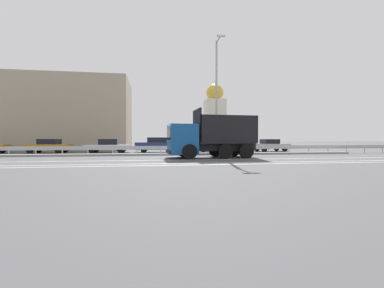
% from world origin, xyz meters
% --- Properties ---
extents(ground_plane, '(320.00, 320.00, 0.00)m').
position_xyz_m(ground_plane, '(0.00, 0.00, 0.00)').
color(ground_plane, '#4C4C4F').
extents(lane_strip_0, '(60.27, 0.16, 0.01)m').
position_xyz_m(lane_strip_0, '(2.66, -2.85, 0.00)').
color(lane_strip_0, silver).
rests_on(lane_strip_0, ground_plane).
extents(lane_strip_1, '(60.27, 0.16, 0.01)m').
position_xyz_m(lane_strip_1, '(2.66, -5.27, 0.00)').
color(lane_strip_1, silver).
rests_on(lane_strip_1, ground_plane).
extents(lane_strip_2, '(60.27, 0.16, 0.01)m').
position_xyz_m(lane_strip_2, '(2.66, -6.28, 0.00)').
color(lane_strip_2, silver).
rests_on(lane_strip_2, ground_plane).
extents(median_island, '(33.15, 1.10, 0.18)m').
position_xyz_m(median_island, '(0.00, 2.45, 0.09)').
color(median_island, gray).
rests_on(median_island, ground_plane).
extents(median_guardrail, '(60.27, 0.09, 0.78)m').
position_xyz_m(median_guardrail, '(-0.00, 3.30, 0.57)').
color(median_guardrail, '#9EA0A5').
rests_on(median_guardrail, ground_plane).
extents(dump_truck, '(6.63, 3.07, 3.57)m').
position_xyz_m(dump_truck, '(1.85, -1.10, 1.28)').
color(dump_truck, '#144C8C').
rests_on(dump_truck, ground_plane).
extents(median_road_sign, '(0.70, 0.16, 2.27)m').
position_xyz_m(median_road_sign, '(5.39, 2.45, 1.19)').
color(median_road_sign, white).
rests_on(median_road_sign, ground_plane).
extents(street_lamp_1, '(0.71, 1.87, 10.08)m').
position_xyz_m(street_lamp_1, '(3.89, 2.37, 5.49)').
color(street_lamp_1, '#ADADB2').
rests_on(street_lamp_1, ground_plane).
extents(parked_car_2, '(4.19, 2.08, 1.40)m').
position_xyz_m(parked_car_2, '(-11.93, 7.56, 0.71)').
color(parked_car_2, '#B27A14').
rests_on(parked_car_2, ground_plane).
extents(parked_car_3, '(4.55, 1.99, 1.40)m').
position_xyz_m(parked_car_3, '(-6.22, 7.56, 0.70)').
color(parked_car_3, silver).
rests_on(parked_car_3, ground_plane).
extents(parked_car_4, '(4.76, 2.04, 1.57)m').
position_xyz_m(parked_car_4, '(-1.14, 7.33, 0.79)').
color(parked_car_4, navy).
rests_on(parked_car_4, ground_plane).
extents(parked_car_5, '(4.50, 2.07, 1.56)m').
position_xyz_m(parked_car_5, '(5.12, 7.23, 0.78)').
color(parked_car_5, navy).
rests_on(parked_car_5, ground_plane).
extents(parked_car_6, '(4.11, 2.10, 1.39)m').
position_xyz_m(parked_car_6, '(11.45, 7.56, 0.70)').
color(parked_car_6, '#A3A3A8').
rests_on(parked_car_6, ground_plane).
extents(background_building_0, '(16.07, 8.87, 9.66)m').
position_xyz_m(background_building_0, '(-13.06, 18.02, 4.83)').
color(background_building_0, tan).
rests_on(background_building_0, ground_plane).
extents(church_tower, '(3.60, 3.60, 12.61)m').
position_xyz_m(church_tower, '(9.86, 27.41, 5.72)').
color(church_tower, silver).
rests_on(church_tower, ground_plane).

